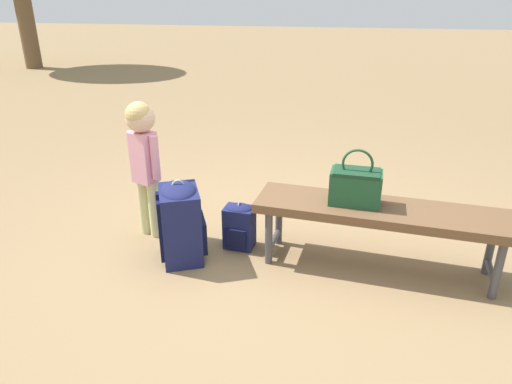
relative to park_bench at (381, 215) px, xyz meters
name	(u,v)px	position (x,y,z in m)	size (l,w,h in m)	color
ground_plane	(266,255)	(0.74, -0.03, -0.39)	(40.00, 40.00, 0.00)	#8C704C
park_bench	(381,215)	(0.00, 0.00, 0.00)	(1.63, 0.57, 0.45)	brown
handbag	(356,185)	(0.17, -0.02, 0.18)	(0.33, 0.20, 0.37)	#1E4C2D
child_standing	(143,149)	(1.65, -0.17, 0.29)	(0.26, 0.21, 1.02)	#CCCC8C
backpack_large	(181,220)	(1.31, 0.11, -0.10)	(0.38, 0.42, 0.58)	#191E4C
backpack_small	(239,225)	(0.95, -0.11, -0.22)	(0.22, 0.20, 0.35)	#191E4C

